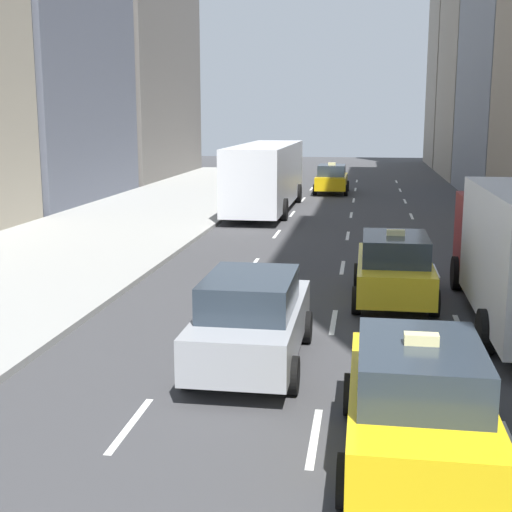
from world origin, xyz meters
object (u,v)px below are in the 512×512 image
Objects in this scene: taxi_second at (394,267)px; sedan_silver_behind at (252,319)px; taxi_third at (417,400)px; taxi_lead at (332,179)px; city_bus at (266,174)px.

taxi_second is 0.97× the size of sedan_silver_behind.
taxi_third is at bearing -51.10° from sedan_silver_behind.
taxi_lead is 25.59m from taxi_second.
city_bus reaches higher than sedan_silver_behind.
sedan_silver_behind is at bearing -82.73° from city_bus.
taxi_third is at bearing -85.30° from taxi_lead.
city_bus is (-2.81, 22.05, 0.89)m from sedan_silver_behind.
taxi_third is 4.46m from sedan_silver_behind.
taxi_second is 1.00× the size of taxi_third.
taxi_third is at bearing -77.60° from city_bus.
taxi_lead is 34.15m from taxi_third.
taxi_second is 5.84m from sedan_silver_behind.
taxi_third is (2.80, -34.03, 0.00)m from taxi_lead.
city_bus is at bearing 97.27° from sedan_silver_behind.
taxi_second is 8.59m from taxi_third.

